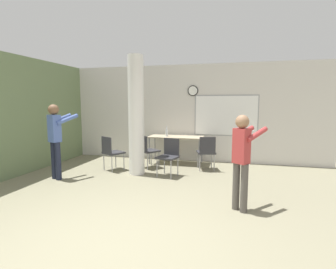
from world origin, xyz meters
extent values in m
plane|color=gray|center=(0.00, 0.00, 0.00)|extent=(24.00, 24.00, 0.00)
cube|color=#6B7F56|center=(-3.50, 2.50, 1.40)|extent=(0.12, 7.00, 2.80)
cube|color=silver|center=(0.00, 5.06, 1.40)|extent=(8.00, 0.12, 2.80)
cylinder|color=black|center=(0.22, 4.99, 2.05)|extent=(0.30, 0.03, 0.30)
cylinder|color=white|center=(0.22, 4.97, 2.05)|extent=(0.26, 0.01, 0.25)
cube|color=#99999E|center=(1.17, 5.00, 1.35)|extent=(1.77, 0.01, 1.16)
cube|color=white|center=(1.17, 4.99, 1.35)|extent=(1.71, 0.02, 1.10)
cylinder|color=white|center=(-0.84, 3.23, 1.40)|extent=(0.37, 0.37, 2.80)
cube|color=tan|center=(-0.18, 4.56, 0.75)|extent=(1.52, 0.66, 0.03)
cylinder|color=gray|center=(-0.88, 4.29, 0.37)|extent=(0.04, 0.04, 0.74)
cylinder|color=gray|center=(0.52, 4.29, 0.37)|extent=(0.04, 0.04, 0.74)
cylinder|color=gray|center=(-0.88, 4.83, 0.37)|extent=(0.04, 0.04, 0.74)
cylinder|color=gray|center=(0.52, 4.83, 0.37)|extent=(0.04, 0.04, 0.74)
cylinder|color=silver|center=(-0.43, 4.51, 0.87)|extent=(0.07, 0.07, 0.20)
cylinder|color=silver|center=(-0.43, 4.51, 1.01)|extent=(0.03, 0.03, 0.09)
cube|color=#2D2D33|center=(0.73, 4.05, 0.45)|extent=(0.54, 0.54, 0.04)
cube|color=#2D2D33|center=(0.78, 3.85, 0.67)|extent=(0.39, 0.14, 0.40)
cylinder|color=#99999E|center=(0.85, 4.27, 0.21)|extent=(0.02, 0.02, 0.43)
cylinder|color=#99999E|center=(0.50, 4.17, 0.21)|extent=(0.02, 0.02, 0.43)
cylinder|color=#99999E|center=(0.95, 3.93, 0.21)|extent=(0.02, 0.02, 0.43)
cylinder|color=#99999E|center=(0.60, 3.83, 0.21)|extent=(0.02, 0.02, 0.43)
cube|color=#2D2D33|center=(-0.07, 3.20, 0.45)|extent=(0.53, 0.53, 0.04)
cube|color=#2D2D33|center=(-0.02, 3.40, 0.67)|extent=(0.39, 0.12, 0.40)
cylinder|color=#99999E|center=(-0.29, 3.06, 0.21)|extent=(0.02, 0.02, 0.43)
cylinder|color=#99999E|center=(0.06, 2.98, 0.21)|extent=(0.02, 0.02, 0.43)
cylinder|color=#99999E|center=(-0.20, 3.41, 0.21)|extent=(0.02, 0.02, 0.43)
cylinder|color=#99999E|center=(0.15, 3.33, 0.21)|extent=(0.02, 0.02, 0.43)
cube|color=#2D2D33|center=(-1.53, 3.41, 0.45)|extent=(0.60, 0.60, 0.04)
cube|color=#2D2D33|center=(-1.64, 3.24, 0.67)|extent=(0.36, 0.22, 0.40)
cylinder|color=#99999E|center=(-1.29, 3.48, 0.21)|extent=(0.02, 0.02, 0.43)
cylinder|color=#99999E|center=(-1.60, 3.66, 0.21)|extent=(0.02, 0.02, 0.43)
cylinder|color=#99999E|center=(-1.47, 3.17, 0.21)|extent=(0.02, 0.02, 0.43)
cylinder|color=#99999E|center=(-1.78, 3.35, 0.21)|extent=(0.02, 0.02, 0.43)
cube|color=#2D2D33|center=(-0.74, 3.88, 0.45)|extent=(0.62, 0.62, 0.04)
cube|color=#2D2D33|center=(-0.87, 3.72, 0.67)|extent=(0.33, 0.27, 0.40)
cylinder|color=#99999E|center=(-0.49, 3.91, 0.21)|extent=(0.02, 0.02, 0.43)
cylinder|color=#99999E|center=(-0.77, 4.13, 0.21)|extent=(0.02, 0.02, 0.43)
cylinder|color=#99999E|center=(-0.71, 3.63, 0.21)|extent=(0.02, 0.02, 0.43)
cylinder|color=#99999E|center=(-0.99, 3.85, 0.21)|extent=(0.02, 0.02, 0.43)
cylinder|color=#1E2338|center=(-2.35, 2.33, 0.42)|extent=(0.12, 0.12, 0.84)
cylinder|color=#1E2338|center=(-2.50, 2.40, 0.42)|extent=(0.12, 0.12, 0.84)
cube|color=#4C66AD|center=(-2.43, 2.36, 1.14)|extent=(0.30, 0.27, 0.60)
sphere|color=brown|center=(-2.43, 2.36, 1.56)|extent=(0.23, 0.23, 0.23)
cylinder|color=#4C66AD|center=(-2.21, 2.53, 1.34)|extent=(0.28, 0.52, 0.24)
cylinder|color=#4C66AD|center=(-2.46, 2.64, 1.34)|extent=(0.28, 0.52, 0.24)
cylinder|color=#514C47|center=(1.59, 1.53, 0.38)|extent=(0.11, 0.11, 0.77)
cylinder|color=#514C47|center=(1.47, 1.63, 0.38)|extent=(0.11, 0.11, 0.77)
cube|color=#B23838|center=(1.53, 1.58, 1.04)|extent=(0.29, 0.28, 0.54)
sphere|color=#997051|center=(1.53, 1.58, 1.42)|extent=(0.21, 0.21, 0.21)
cylinder|color=#B23838|center=(1.76, 1.68, 1.22)|extent=(0.36, 0.43, 0.22)
cylinder|color=#B23838|center=(1.56, 1.83, 1.22)|extent=(0.36, 0.43, 0.22)
cube|color=white|center=(1.69, 2.00, 1.22)|extent=(0.11, 0.13, 0.04)
camera|label=1|loc=(1.41, -2.56, 1.70)|focal=28.00mm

